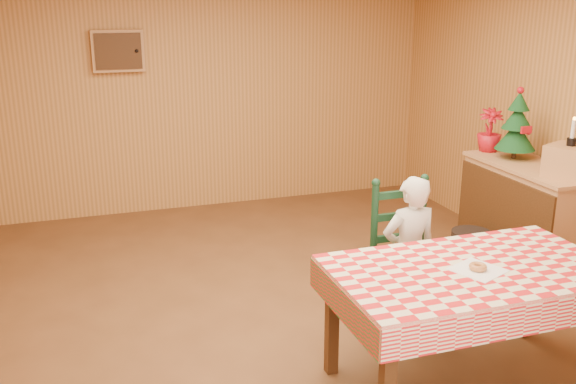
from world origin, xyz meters
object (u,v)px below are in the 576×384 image
object	(u,v)px
ladder_chair	(404,259)
shelf_unit	(526,218)
dining_table	(471,280)
crate	(569,162)
storage_bin	(470,250)
christmas_tree	(517,126)
seated_child	(409,254)

from	to	relation	value
ladder_chair	shelf_unit	distance (m)	1.57
dining_table	crate	world-z (taller)	crate
shelf_unit	storage_bin	xyz separation A→B (m)	(-0.43, 0.14, -0.30)
shelf_unit	christmas_tree	bearing A→B (deg)	88.02
crate	shelf_unit	bearing A→B (deg)	91.23
christmas_tree	seated_child	bearing A→B (deg)	-149.64
shelf_unit	storage_bin	size ratio (longest dim) A/B	3.65
crate	seated_child	bearing A→B (deg)	-171.65
ladder_chair	storage_bin	size ratio (longest dim) A/B	3.18
dining_table	christmas_tree	distance (m)	2.24
crate	dining_table	bearing A→B (deg)	-147.38
ladder_chair	christmas_tree	xyz separation A→B (m)	(1.48, 0.81, 0.71)
christmas_tree	storage_bin	world-z (taller)	christmas_tree
shelf_unit	crate	xyz separation A→B (m)	(0.01, -0.40, 0.59)
dining_table	christmas_tree	bearing A→B (deg)	47.18
dining_table	ladder_chair	world-z (taller)	ladder_chair
christmas_tree	storage_bin	bearing A→B (deg)	-166.26
christmas_tree	dining_table	bearing A→B (deg)	-132.82
ladder_chair	storage_bin	distance (m)	1.30
seated_child	crate	world-z (taller)	crate
shelf_unit	christmas_tree	world-z (taller)	christmas_tree
crate	ladder_chair	bearing A→B (deg)	-173.82
storage_bin	crate	bearing A→B (deg)	-51.04
dining_table	seated_child	xyz separation A→B (m)	(-0.00, 0.73, -0.13)
seated_child	shelf_unit	size ratio (longest dim) A/B	0.91
ladder_chair	storage_bin	xyz separation A→B (m)	(1.04, 0.70, -0.33)
ladder_chair	storage_bin	bearing A→B (deg)	34.02
dining_table	seated_child	world-z (taller)	seated_child
dining_table	seated_child	bearing A→B (deg)	90.00
seated_child	storage_bin	world-z (taller)	seated_child
shelf_unit	christmas_tree	size ratio (longest dim) A/B	2.00
dining_table	ladder_chair	bearing A→B (deg)	90.00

